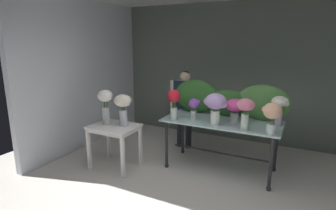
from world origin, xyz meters
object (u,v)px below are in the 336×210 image
vase_rosy_freesia (245,109)px  vase_ivory_anemones (280,106)px  display_table_glass (221,129)px  florist (185,101)px  vase_lilac_lilies (216,105)px  vase_cream_lisianthus_tall (123,106)px  vase_violet_hydrangea (194,107)px  vase_fuchsia_carnations (235,107)px  vase_peach_tulips (272,114)px  vase_white_roses_tall (106,104)px  side_table_white (114,131)px  vase_crimson_ranunculus (174,101)px

vase_rosy_freesia → vase_ivory_anemones: 0.61m
display_table_glass → florist: size_ratio=1.20×
vase_lilac_lilies → vase_cream_lisianthus_tall: 1.47m
florist → vase_violet_hydrangea: 0.92m
vase_lilac_lilies → vase_cream_lisianthus_tall: vase_lilac_lilies is taller
display_table_glass → vase_fuchsia_carnations: vase_fuchsia_carnations is taller
vase_violet_hydrangea → vase_peach_tulips: (1.20, -0.20, 0.07)m
florist → vase_cream_lisianthus_tall: size_ratio=2.95×
vase_peach_tulips → display_table_glass: bearing=156.5°
vase_white_roses_tall → vase_cream_lisianthus_tall: bearing=10.7°
display_table_glass → vase_white_roses_tall: bearing=-158.1°
display_table_glass → vase_lilac_lilies: bearing=-95.8°
vase_violet_hydrangea → vase_white_roses_tall: bearing=-156.9°
vase_lilac_lilies → side_table_white: bearing=-164.8°
vase_violet_hydrangea → vase_crimson_ranunculus: bearing=-149.0°
side_table_white → vase_violet_hydrangea: (1.18, 0.57, 0.42)m
vase_crimson_ranunculus → vase_lilac_lilies: size_ratio=1.01×
vase_violet_hydrangea → vase_lilac_lilies: size_ratio=0.71×
vase_rosy_freesia → vase_peach_tulips: 0.36m
vase_peach_tulips → vase_cream_lisianthus_tall: bearing=-172.0°
vase_rosy_freesia → vase_crimson_ranunculus: vase_crimson_ranunculus is taller
display_table_glass → side_table_white: 1.75m
vase_violet_hydrangea → vase_cream_lisianthus_tall: vase_cream_lisianthus_tall is taller
vase_white_roses_tall → vase_cream_lisianthus_tall: size_ratio=1.12×
display_table_glass → side_table_white: size_ratio=2.40×
florist → vase_cream_lisianthus_tall: (-0.53, -1.28, 0.13)m
vase_rosy_freesia → vase_cream_lisianthus_tall: bearing=-169.6°
display_table_glass → vase_ivory_anemones: (0.83, 0.15, 0.43)m
vase_peach_tulips → vase_fuchsia_carnations: vase_peach_tulips is taller
vase_crimson_ranunculus → vase_white_roses_tall: (-1.05, -0.40, -0.07)m
vase_fuchsia_carnations → vase_lilac_lilies: bearing=-125.4°
side_table_white → vase_rosy_freesia: vase_rosy_freesia is taller
vase_crimson_ranunculus → vase_lilac_lilies: 0.68m
vase_white_roses_tall → vase_ivory_anemones: bearing=18.3°
florist → vase_peach_tulips: (1.69, -0.97, 0.18)m
vase_peach_tulips → vase_white_roses_tall: bearing=-171.7°
vase_ivory_anemones → vase_lilac_lilies: (-0.86, -0.43, 0.02)m
florist → vase_fuchsia_carnations: florist is taller
display_table_glass → side_table_white: bearing=-156.3°
side_table_white → vase_violet_hydrangea: bearing=25.8°
side_table_white → vase_lilac_lilies: vase_lilac_lilies is taller
vase_cream_lisianthus_tall → vase_fuchsia_carnations: bearing=22.4°
side_table_white → vase_ivory_anemones: 2.62m
vase_white_roses_tall → vase_cream_lisianthus_tall: (0.31, 0.06, -0.01)m
vase_crimson_ranunculus → vase_peach_tulips: bearing=-1.2°
vase_rosy_freesia → vase_lilac_lilies: vase_lilac_lilies is taller
vase_fuchsia_carnations → vase_crimson_ranunculus: bearing=-159.6°
vase_violet_hydrangea → vase_fuchsia_carnations: 0.64m
vase_crimson_ranunculus → vase_violet_hydrangea: (0.28, 0.17, -0.10)m
florist → vase_ivory_anemones: (1.75, -0.48, 0.19)m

